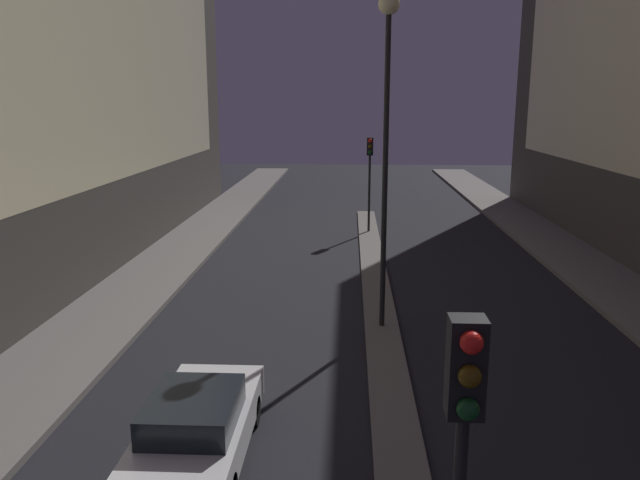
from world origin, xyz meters
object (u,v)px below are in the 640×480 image
Objects in this scene: traffic_light_mid at (370,163)px; car_left_lane at (198,426)px; traffic_light_near at (462,458)px; street_lamp at (387,97)px.

traffic_light_mid reaches higher than car_left_lane.
street_lamp is (0.00, 12.92, 3.20)m from traffic_light_near.
traffic_light_mid is (0.00, 26.92, 0.00)m from traffic_light_near.
car_left_lane is (-3.83, 5.52, -2.88)m from traffic_light_near.
traffic_light_near is at bearing -90.00° from traffic_light_mid.
traffic_light_mid is 0.51× the size of street_lamp.
car_left_lane is (-3.83, -21.40, -2.88)m from traffic_light_mid.
street_lamp is 2.08× the size of car_left_lane.
street_lamp reaches higher than traffic_light_near.
traffic_light_near is 13.31m from street_lamp.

